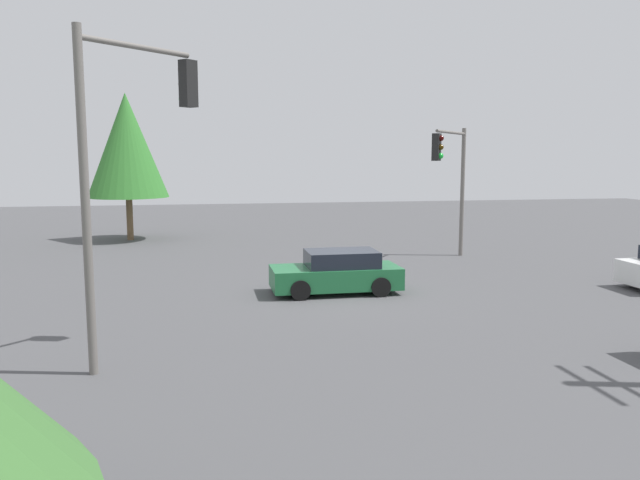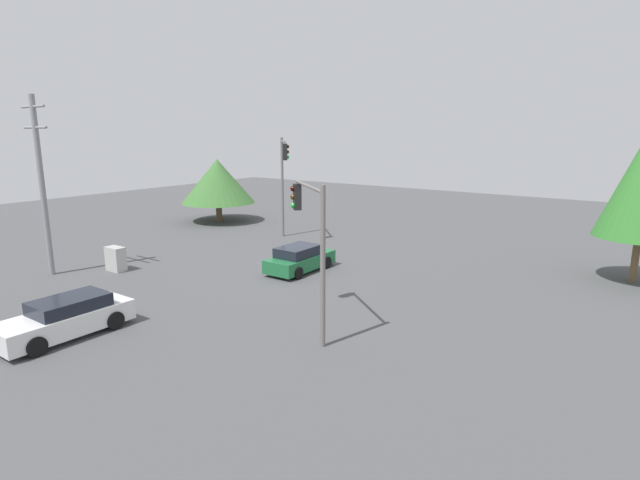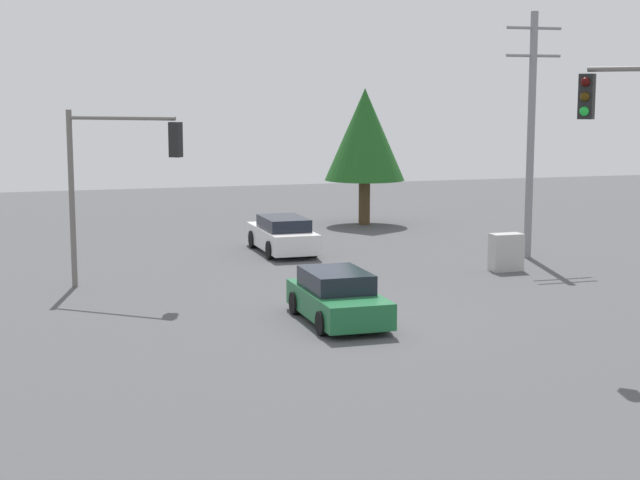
% 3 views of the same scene
% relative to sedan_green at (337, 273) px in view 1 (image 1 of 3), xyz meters
% --- Properties ---
extents(ground_plane, '(80.00, 80.00, 0.00)m').
position_rel_sedan_green_xyz_m(ground_plane, '(0.42, 0.07, -0.66)').
color(ground_plane, '#4C4C4F').
extents(sedan_green, '(1.91, 4.15, 1.39)m').
position_rel_sedan_green_xyz_m(sedan_green, '(0.00, 0.00, 0.00)').
color(sedan_green, '#1E6638').
rests_on(sedan_green, ground_plane).
extents(traffic_signal_main, '(2.27, 2.33, 6.94)m').
position_rel_sedan_green_xyz_m(traffic_signal_main, '(5.81, -5.76, 3.99)').
color(traffic_signal_main, slate).
rests_on(traffic_signal_main, ground_plane).
extents(traffic_signal_cross, '(3.28, 2.73, 5.65)m').
position_rel_sedan_green_xyz_m(traffic_signal_cross, '(-5.26, 6.10, 3.24)').
color(traffic_signal_cross, slate).
rests_on(traffic_signal_cross, ground_plane).
extents(tree_right, '(4.18, 4.18, 7.70)m').
position_rel_sedan_green_xyz_m(tree_right, '(-14.74, -8.04, 4.32)').
color(tree_right, brown).
rests_on(tree_right, ground_plane).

